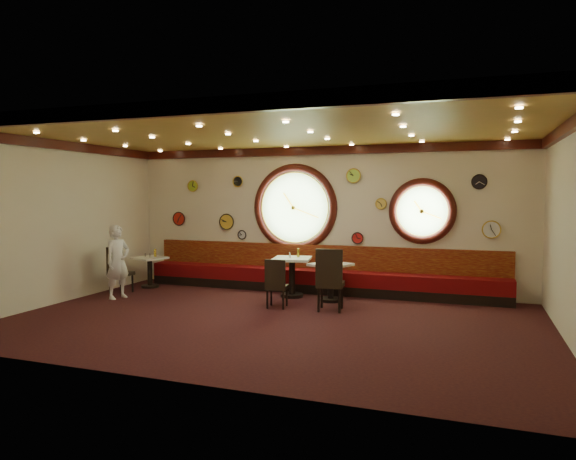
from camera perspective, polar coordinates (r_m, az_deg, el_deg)
The scene contains 45 objects.
floor at distance 8.86m, azimuth -1.87°, elevation -10.07°, with size 9.00×6.00×0.00m, color black.
ceiling at distance 8.65m, azimuth -1.92°, elevation 10.95°, with size 9.00×6.00×0.02m, color #B68033.
wall_back at distance 11.45m, azimuth 3.63°, elevation 1.22°, with size 9.00×0.02×3.20m, color beige.
wall_front at distance 5.93m, azimuth -12.60°, elevation -1.44°, with size 9.00×0.02×3.20m, color beige.
wall_left at distance 11.08m, azimuth -24.09°, elevation 0.79°, with size 0.02×6.00×3.20m, color beige.
wall_right at distance 8.12m, azimuth 29.13°, elevation -0.41°, with size 0.02×6.00×3.20m, color beige.
molding_back at distance 11.43m, azimuth 3.59°, elevation 8.80°, with size 9.00×0.10×0.18m, color #350E09.
molding_front at distance 6.02m, azimuth -12.56°, elevation 13.05°, with size 9.00×0.10×0.18m, color #350E09.
molding_left at distance 11.07m, azimuth -24.13°, elevation 8.61°, with size 0.10×6.00×0.18m, color #350E09.
molding_right at distance 8.15m, azimuth 29.15°, elevation 10.24°, with size 0.10×6.00×0.18m, color #350E09.
banquette_base at distance 11.35m, azimuth 3.20°, elevation -6.42°, with size 8.00×0.55×0.20m, color black.
banquette_seat at distance 11.31m, azimuth 3.21°, elevation -5.18°, with size 8.00×0.55×0.30m, color #5B070B.
banquette_back at distance 11.46m, azimuth 3.53°, elevation -3.04°, with size 8.00×0.10×0.55m, color #5D070A.
porthole_left_glass at distance 11.61m, azimuth 0.78°, elevation 2.51°, with size 1.66×1.66×0.02m, color #8DBB70.
porthole_left_frame at distance 11.60m, azimuth 0.75°, elevation 2.50°, with size 1.98×1.98×0.18m, color #350E09.
porthole_left_ring at distance 11.57m, azimuth 0.71°, elevation 2.50°, with size 1.61×1.61×0.03m, color gold.
porthole_right_glass at distance 11.03m, azimuth 14.68°, elevation 2.04°, with size 1.10×1.10×0.02m, color #8DBB70.
porthole_right_frame at distance 11.02m, azimuth 14.68°, elevation 2.04°, with size 1.38×1.38×0.18m, color #350E09.
porthole_right_ring at distance 10.99m, azimuth 14.66°, elevation 2.03°, with size 1.09×1.09×0.03m, color gold.
wall_clock_0 at distance 12.88m, azimuth -12.01°, elevation 1.23°, with size 0.32×0.32×0.03m, color red.
wall_clock_1 at distance 12.25m, azimuth -6.82°, elevation 0.92°, with size 0.36×0.36×0.03m, color gold.
wall_clock_2 at distance 11.23m, azimuth 7.74°, elevation -0.90°, with size 0.24×0.24×0.03m, color red.
wall_clock_3 at distance 10.98m, azimuth 21.67°, elevation 0.05°, with size 0.34×0.34×0.03m, color white.
wall_clock_4 at distance 11.22m, azimuth 7.30°, elevation 6.00°, with size 0.30×0.30×0.03m, color #AAE347.
wall_clock_5 at distance 10.95m, azimuth 20.49°, elevation 5.04°, with size 0.28×0.28×0.03m, color black.
wall_clock_6 at distance 12.11m, azimuth -5.58°, elevation 5.39°, with size 0.24×0.24×0.03m, color black.
wall_clock_7 at distance 11.10m, azimuth 10.30°, elevation 2.89°, with size 0.22×0.22×0.03m, color gold.
wall_clock_8 at distance 12.66m, azimuth -10.52°, elevation 4.83°, with size 0.26×0.26×0.03m, color #9BB925.
wall_clock_9 at distance 12.10m, azimuth -5.11°, elevation -0.53°, with size 0.20×0.20×0.03m, color silver.
table_a at distance 12.30m, azimuth -15.10°, elevation -4.12°, with size 0.82×0.82×0.70m.
table_b at distance 10.78m, azimuth 0.45°, elevation -4.69°, with size 0.87×0.87×0.83m.
table_c at distance 10.39m, azimuth 4.76°, elevation -5.26°, with size 0.90×0.90×0.77m.
chair_a at distance 11.70m, azimuth -18.37°, elevation -3.94°, with size 0.46×0.46×0.63m.
chair_b at distance 9.70m, azimuth -1.33°, elevation -5.60°, with size 0.44×0.44×0.58m.
chair_c at distance 9.43m, azimuth 4.66°, elevation -5.09°, with size 0.55×0.55×0.72m.
condiment_a_salt at distance 12.32m, azimuth -15.58°, elevation -2.70°, with size 0.03×0.03×0.09m, color silver.
condiment_b_salt at distance 10.75m, azimuth 0.19°, elevation -2.79°, with size 0.04×0.04×0.11m, color silver.
condiment_c_salt at distance 10.46m, azimuth 4.29°, elevation -3.33°, with size 0.04×0.04×0.11m, color silver.
condiment_a_pepper at distance 12.21m, azimuth -15.12°, elevation -2.74°, with size 0.03×0.03×0.09m, color silver.
condiment_b_pepper at distance 10.66m, azimuth 0.24°, elevation -2.90°, with size 0.03×0.03×0.09m, color #BCBBC0.
condiment_c_pepper at distance 10.29m, azimuth 5.10°, elevation -3.43°, with size 0.04×0.04×0.11m, color silver.
condiment_a_bottle at distance 12.30m, azimuth -14.55°, elevation -2.46°, with size 0.06×0.06×0.18m, color gold.
condiment_b_bottle at distance 10.81m, azimuth 1.15°, elevation -2.55°, with size 0.06×0.06×0.18m, color gold.
condiment_c_bottle at distance 10.41m, azimuth 5.18°, elevation -3.26°, with size 0.05×0.05×0.15m, color gold.
waiter at distance 11.16m, azimuth -18.39°, elevation -3.37°, with size 0.55×0.36×1.52m, color white.
Camera 1 is at (3.15, -7.99, 2.15)m, focal length 32.00 mm.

